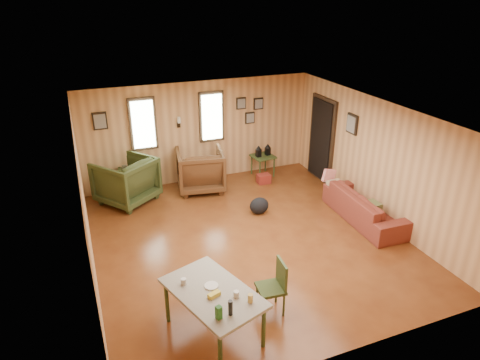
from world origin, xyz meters
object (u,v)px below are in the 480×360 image
(recliner_brown, at_px, (200,168))
(side_table, at_px, (263,155))
(sofa, at_px, (366,202))
(end_table, at_px, (132,179))
(dining_table, at_px, (213,296))
(recliner_green, at_px, (126,178))

(recliner_brown, xyz_separation_m, side_table, (1.67, 0.20, 0.02))
(sofa, height_order, side_table, side_table)
(sofa, bearing_deg, end_table, 58.34)
(sofa, xyz_separation_m, dining_table, (-3.84, -1.86, 0.25))
(recliner_brown, height_order, recliner_green, recliner_green)
(recliner_brown, xyz_separation_m, end_table, (-1.54, 0.24, -0.11))
(dining_table, bearing_deg, sofa, 7.44)
(recliner_brown, bearing_deg, side_table, -162.74)
(recliner_brown, relative_size, dining_table, 0.67)
(recliner_green, relative_size, side_table, 1.36)
(dining_table, bearing_deg, side_table, 40.25)
(recliner_brown, relative_size, side_table, 1.31)
(sofa, relative_size, end_table, 2.72)
(sofa, height_order, dining_table, dining_table)
(recliner_brown, distance_m, side_table, 1.68)
(recliner_green, distance_m, end_table, 0.31)
(recliner_brown, height_order, dining_table, recliner_brown)
(end_table, xyz_separation_m, side_table, (3.21, -0.04, 0.13))
(recliner_green, height_order, end_table, recliner_green)
(sofa, distance_m, recliner_green, 5.07)
(end_table, relative_size, side_table, 0.93)
(recliner_brown, bearing_deg, end_table, 1.65)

